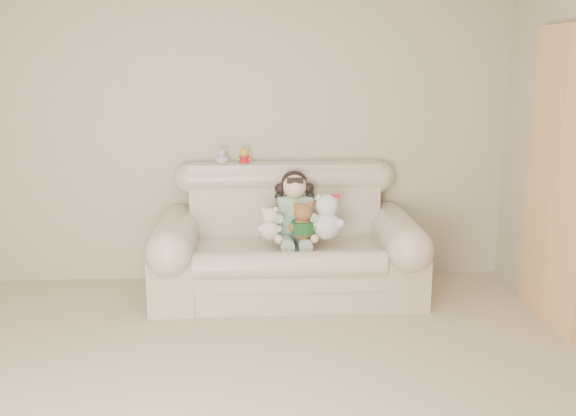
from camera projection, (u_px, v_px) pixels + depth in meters
The scene contains 9 objects.
wall_back at pixel (241, 128), 5.47m from camera, with size 4.50×4.50×0.00m, color #B3A58E.
sofa at pixel (287, 234), 5.18m from camera, with size 2.10×0.95×1.03m, color #BDB599, non-canonical shape.
door_panel at pixel (559, 179), 4.58m from camera, with size 0.06×0.90×2.10m, color tan.
seated_child at pixel (294, 207), 5.21m from camera, with size 0.36×0.43×0.59m, color #2A6B38, non-canonical shape.
brown_teddy at pixel (303, 217), 5.04m from camera, with size 0.23×0.17×0.35m, color brown, non-canonical shape.
white_cat at pixel (327, 212), 5.06m from camera, with size 0.28×0.21×0.43m, color silver, non-canonical shape.
cream_teddy at pixel (270, 220), 5.05m from camera, with size 0.20×0.15×0.30m, color beige, non-canonical shape.
yellow_mini_bear at pixel (244, 155), 5.38m from camera, with size 0.11×0.08×0.17m, color gold, non-canonical shape.
grey_mini_plush at pixel (222, 155), 5.36m from camera, with size 0.11×0.08×0.17m, color #B4B3BA, non-canonical shape.
Camera 1 is at (0.08, -3.00, 1.88)m, focal length 41.03 mm.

